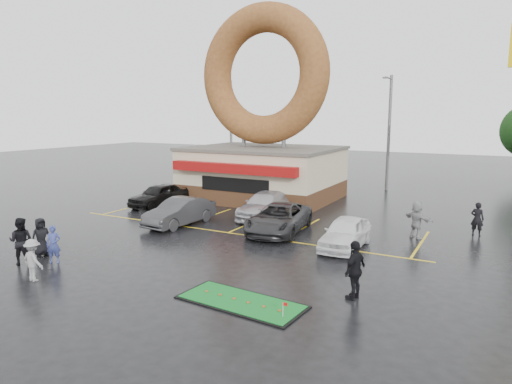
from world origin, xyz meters
The scene contains 18 objects.
ground centered at (0.00, 0.00, 0.00)m, with size 120.00×120.00×0.00m, color black.
donut_shop centered at (-3.00, 12.97, 4.46)m, with size 10.20×8.70×13.50m.
streetlight_left centered at (-10.00, 19.92, 4.78)m, with size 0.40×2.21×9.00m.
streetlight_mid centered at (4.00, 20.92, 4.78)m, with size 0.40×2.21×9.00m.
car_black centered at (-7.63, 7.05, 0.75)m, with size 1.77×4.40×1.50m, color black.
car_dgrey centered at (-3.18, 3.54, 0.74)m, with size 1.56×4.48×1.48m, color #333336.
car_silver centered at (0.00, 7.51, 0.73)m, with size 2.04×5.01×1.45m, color #B4B3B9.
car_grey centered at (2.23, 4.75, 0.73)m, with size 2.41×5.22×1.45m, color #2A2A2C.
car_white centered at (6.09, 3.63, 0.70)m, with size 1.66×4.13×1.41m, color white.
person_blue centered at (-3.67, -4.06, 0.78)m, with size 0.57×0.37×1.56m, color navy.
person_blackjkt centered at (-4.66, -4.79, 0.96)m, with size 0.93×0.73×1.92m, color black.
person_hoodie centered at (-2.57, -5.77, 0.78)m, with size 1.00×0.58×1.55m, color gray.
person_bystander centered at (-4.94, -3.68, 0.83)m, with size 0.81×0.53×1.65m, color black.
person_cameraman centered at (8.13, -1.82, 0.98)m, with size 1.15×0.48×1.97m, color black.
person_walker_near centered at (8.62, 6.95, 0.91)m, with size 1.69×0.54×1.82m, color gray.
person_walker_far centered at (11.19, 8.86, 0.85)m, with size 0.62×0.41×1.70m, color black.
dumpster centered at (-7.50, 13.60, 0.65)m, with size 1.80×1.20×1.30m, color #194323.
putting_green centered at (5.05, -3.89, 0.03)m, with size 4.29×2.12×0.52m.
Camera 1 is at (12.08, -15.82, 5.96)m, focal length 32.00 mm.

